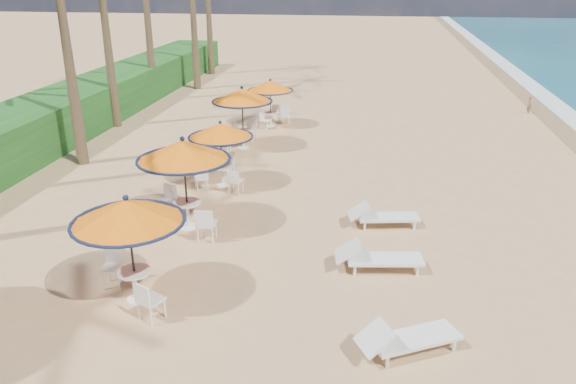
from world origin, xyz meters
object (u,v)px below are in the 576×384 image
station_0 (128,221)px  lounger_far (381,216)px  station_1 (183,159)px  station_3 (241,103)px  station_4 (271,92)px  lounger_mid (376,257)px  lounger_near (405,338)px  station_2 (221,139)px

station_0 → lounger_far: 7.21m
station_1 → station_3: station_1 is taller
station_3 → station_4: 3.52m
lounger_mid → lounger_far: bearing=78.7°
station_3 → lounger_near: bearing=-63.8°
station_1 → station_3: bearing=91.9°
lounger_mid → lounger_far: size_ratio=1.06×
station_1 → lounger_mid: (5.22, -1.60, -1.67)m
station_4 → station_1: bearing=-91.6°
station_1 → lounger_far: station_1 is taller
station_3 → lounger_near: 13.81m
station_0 → lounger_mid: (5.15, 2.15, -1.55)m
lounger_mid → lounger_far: (0.12, 2.52, -0.02)m
station_3 → lounger_far: station_3 is taller
station_1 → station_3: size_ratio=1.05×
station_2 → lounger_mid: bearing=-44.0°
lounger_near → lounger_far: size_ratio=1.01×
lounger_near → station_2: bearing=96.9°
station_2 → lounger_near: (5.71, -8.03, -1.29)m
station_3 → station_1: bearing=-88.1°
station_0 → lounger_far: bearing=41.6°
station_2 → station_3: (-0.35, 4.29, 0.21)m
station_3 → lounger_mid: 10.84m
station_3 → lounger_mid: (5.47, -9.23, -1.49)m
lounger_near → lounger_mid: size_ratio=0.96×
station_2 → lounger_mid: station_2 is taller
lounger_far → station_3: bearing=118.8°
station_2 → lounger_mid: size_ratio=1.02×
station_4 → lounger_mid: 13.67m
station_1 → station_4: (0.31, 11.11, -0.43)m
lounger_mid → station_2: bearing=127.4°
station_0 → station_3: (-0.32, 11.38, -0.06)m
lounger_near → lounger_far: bearing=66.2°
station_3 → station_4: station_3 is taller
lounger_near → lounger_mid: (-0.58, 3.09, 0.01)m
station_0 → station_1: 3.75m
station_0 → lounger_near: (5.73, -0.94, -1.56)m
station_4 → lounger_mid: bearing=-68.9°
station_0 → station_4: size_ratio=1.14×
station_1 → station_4: 11.12m
lounger_mid → lounger_far: lounger_mid is taller
station_0 → station_4: 14.86m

